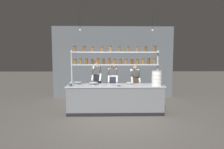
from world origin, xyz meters
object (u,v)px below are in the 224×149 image
(container_stack, at_px, (157,78))
(prep_bowl_near_right, at_px, (118,86))
(chef_right, at_px, (135,82))
(prep_bowl_center_back, at_px, (130,84))
(serving_cup_front, at_px, (71,84))
(prep_bowl_near_left, at_px, (93,84))
(prep_bowl_center_front, at_px, (78,83))
(spice_shelf_unit, at_px, (115,60))
(chef_center, at_px, (113,82))
(chef_left, at_px, (97,80))
(serving_cup_by_board, at_px, (70,85))

(container_stack, height_order, prep_bowl_near_right, container_stack)
(chef_right, relative_size, container_stack, 3.42)
(prep_bowl_center_back, height_order, serving_cup_front, serving_cup_front)
(prep_bowl_near_left, distance_m, prep_bowl_center_back, 1.19)
(container_stack, relative_size, serving_cup_front, 4.53)
(chef_right, relative_size, prep_bowl_center_front, 5.72)
(spice_shelf_unit, bearing_deg, chef_right, 31.61)
(chef_center, distance_m, prep_bowl_near_left, 0.93)
(container_stack, xyz_separation_m, prep_bowl_center_front, (-2.54, 0.35, -0.20))
(chef_center, xyz_separation_m, prep_bowl_near_right, (0.14, -1.00, 0.01))
(chef_left, relative_size, serving_cup_front, 17.11)
(chef_left, xyz_separation_m, prep_bowl_near_right, (0.70, -0.96, -0.07))
(spice_shelf_unit, bearing_deg, prep_bowl_center_front, -172.21)
(prep_bowl_center_front, xyz_separation_m, serving_cup_by_board, (-0.15, -0.40, 0.01))
(prep_bowl_center_back, xyz_separation_m, prep_bowl_near_right, (-0.40, -0.38, -0.01))
(serving_cup_front, bearing_deg, serving_cup_by_board, -82.18)
(chef_right, relative_size, prep_bowl_near_right, 8.50)
(serving_cup_by_board, bearing_deg, prep_bowl_center_back, 9.49)
(chef_right, distance_m, prep_bowl_near_left, 1.66)
(chef_center, xyz_separation_m, prep_bowl_near_left, (-0.65, -0.67, 0.02))
(prep_bowl_center_back, bearing_deg, spice_shelf_unit, 151.96)
(chef_left, bearing_deg, prep_bowl_center_back, -12.54)
(chef_left, distance_m, prep_bowl_center_front, 0.80)
(chef_right, xyz_separation_m, prep_bowl_center_back, (-0.28, -0.73, 0.05))
(prep_bowl_center_back, bearing_deg, chef_right, 69.02)
(chef_right, height_order, serving_cup_front, chef_right)
(prep_bowl_center_back, relative_size, serving_cup_by_board, 2.71)
(prep_bowl_near_left, relative_size, serving_cup_by_board, 3.31)
(container_stack, xyz_separation_m, prep_bowl_near_right, (-1.21, -0.11, -0.21))
(chef_center, bearing_deg, serving_cup_front, -149.06)
(spice_shelf_unit, relative_size, serving_cup_by_board, 33.22)
(serving_cup_by_board, bearing_deg, container_stack, 1.01)
(prep_bowl_center_back, relative_size, serving_cup_front, 2.37)
(spice_shelf_unit, relative_size, prep_bowl_near_left, 10.05)
(prep_bowl_center_front, distance_m, prep_bowl_near_right, 1.41)
(container_stack, relative_size, prep_bowl_center_front, 1.67)
(chef_left, relative_size, chef_center, 1.07)
(spice_shelf_unit, bearing_deg, prep_bowl_near_right, -82.37)
(chef_right, height_order, container_stack, chef_right)
(chef_center, height_order, chef_right, chef_center)
(prep_bowl_near_left, height_order, prep_bowl_near_right, prep_bowl_near_left)
(chef_right, height_order, prep_bowl_near_left, chef_right)
(chef_left, relative_size, prep_bowl_center_front, 6.31)
(spice_shelf_unit, height_order, prep_bowl_near_left, spice_shelf_unit)
(container_stack, distance_m, prep_bowl_center_front, 2.57)
(prep_bowl_near_left, distance_m, serving_cup_by_board, 0.74)
(spice_shelf_unit, distance_m, prep_bowl_near_right, 1.02)
(prep_bowl_center_back, bearing_deg, prep_bowl_near_right, -136.74)
(prep_bowl_center_back, xyz_separation_m, serving_cup_front, (-1.90, -0.16, 0.02))
(container_stack, relative_size, serving_cup_by_board, 5.19)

